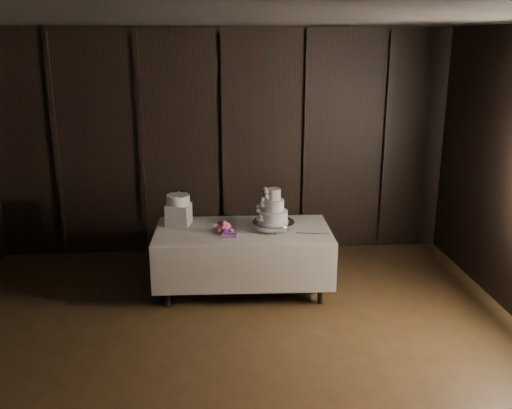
% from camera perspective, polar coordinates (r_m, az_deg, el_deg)
% --- Properties ---
extents(room, '(6.08, 7.08, 3.08)m').
position_cam_1_polar(room, '(4.26, -2.23, -2.10)').
color(room, black).
rests_on(room, ground).
extents(display_table, '(2.02, 1.09, 0.76)m').
position_cam_1_polar(display_table, '(6.61, -1.30, -5.31)').
color(display_table, beige).
rests_on(display_table, ground).
extents(cake_stand, '(0.63, 0.63, 0.09)m').
position_cam_1_polar(cake_stand, '(6.49, 1.75, -2.09)').
color(cake_stand, silver).
rests_on(cake_stand, display_table).
extents(wedding_cake, '(0.37, 0.32, 0.39)m').
position_cam_1_polar(wedding_cake, '(6.41, 1.52, -0.46)').
color(wedding_cake, white).
rests_on(wedding_cake, cake_stand).
extents(bouquet, '(0.30, 0.39, 0.17)m').
position_cam_1_polar(bouquet, '(6.36, -3.19, -2.38)').
color(bouquet, '#CA5056').
rests_on(bouquet, display_table).
extents(box_pedestal, '(0.31, 0.31, 0.25)m').
position_cam_1_polar(box_pedestal, '(6.68, -7.74, -0.98)').
color(box_pedestal, white).
rests_on(box_pedestal, display_table).
extents(small_cake, '(0.32, 0.32, 0.11)m').
position_cam_1_polar(small_cake, '(6.63, -7.80, 0.50)').
color(small_cake, white).
rests_on(small_cake, box_pedestal).
extents(cake_knife, '(0.37, 0.10, 0.01)m').
position_cam_1_polar(cake_knife, '(6.36, 5.22, -2.91)').
color(cake_knife, silver).
rests_on(cake_knife, display_table).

